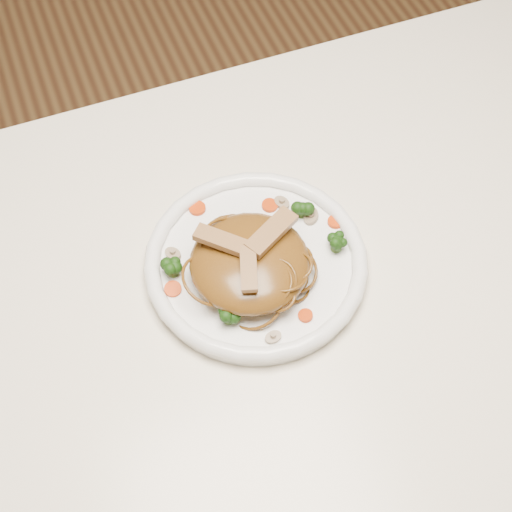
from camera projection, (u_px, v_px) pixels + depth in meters
name	position (u px, v px, depth m)	size (l,w,h in m)	color
ground	(260.00, 480.00, 1.54)	(4.00, 4.00, 0.00)	#502F1B
table	(263.00, 336.00, 0.99)	(1.20, 0.80, 0.75)	white
plate	(256.00, 266.00, 0.93)	(0.28, 0.28, 0.02)	white
noodle_mound	(250.00, 262.00, 0.89)	(0.15, 0.15, 0.05)	brown
chicken_a	(271.00, 232.00, 0.87)	(0.07, 0.02, 0.01)	#9F774B
chicken_b	(221.00, 240.00, 0.87)	(0.07, 0.02, 0.01)	#9F774B
chicken_c	(249.00, 269.00, 0.85)	(0.06, 0.02, 0.01)	#9F774B
broccoli_0	(302.00, 208.00, 0.95)	(0.02, 0.02, 0.03)	#193C0C
broccoli_1	(172.00, 266.00, 0.90)	(0.03, 0.03, 0.03)	#193C0C
broccoli_2	(228.00, 313.00, 0.86)	(0.03, 0.03, 0.03)	#193C0C
broccoli_3	(337.00, 241.00, 0.92)	(0.03, 0.03, 0.03)	#193C0C
carrot_0	(270.00, 205.00, 0.97)	(0.02, 0.02, 0.01)	#C13C07
carrot_1	(173.00, 289.00, 0.90)	(0.02, 0.02, 0.01)	#C13C07
carrot_2	(335.00, 222.00, 0.95)	(0.02, 0.02, 0.01)	#C13C07
carrot_3	(197.00, 208.00, 0.96)	(0.02, 0.02, 0.01)	#C13C07
carrot_4	(305.00, 316.00, 0.88)	(0.02, 0.02, 0.01)	#C13C07
mushroom_0	(273.00, 337.00, 0.86)	(0.02, 0.02, 0.01)	tan
mushroom_1	(311.00, 217.00, 0.96)	(0.03, 0.03, 0.01)	tan
mushroom_2	(173.00, 254.00, 0.92)	(0.02, 0.02, 0.01)	tan
mushroom_3	(282.00, 203.00, 0.97)	(0.02, 0.02, 0.01)	tan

